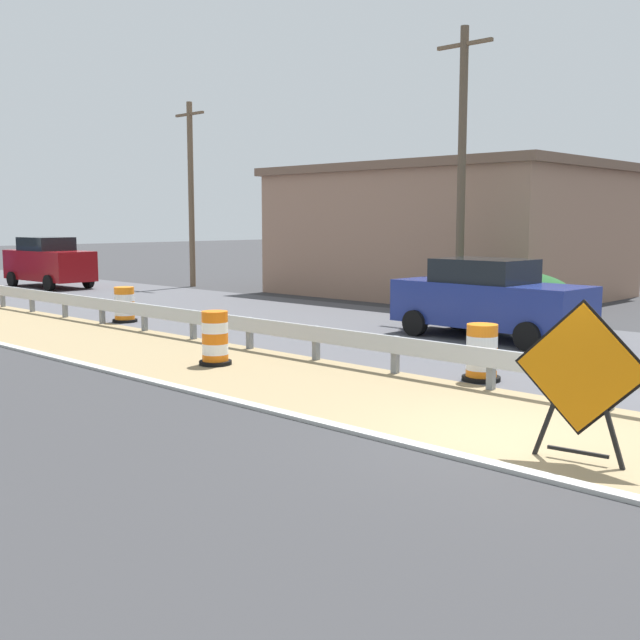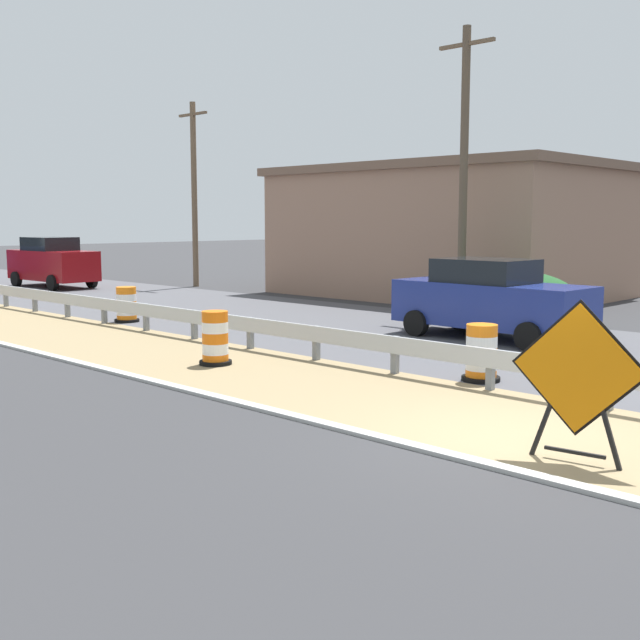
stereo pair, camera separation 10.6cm
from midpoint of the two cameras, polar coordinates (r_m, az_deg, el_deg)
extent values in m
plane|color=#333335|center=(10.60, 15.03, -8.45)|extent=(160.00, 160.00, 0.00)
cube|color=#8E7A56|center=(11.15, 16.64, -7.71)|extent=(3.68, 120.00, 0.01)
cube|color=#ADADA8|center=(9.52, 11.18, -10.12)|extent=(0.20, 120.00, 0.11)
cube|color=slate|center=(12.52, 20.55, -4.61)|extent=(0.12, 0.12, 0.70)
cube|color=slate|center=(13.43, 12.54, -3.52)|extent=(0.12, 0.12, 0.70)
cube|color=slate|center=(14.57, 5.69, -2.54)|extent=(0.12, 0.12, 0.70)
cube|color=slate|center=(15.90, -0.08, -1.68)|extent=(0.12, 0.12, 0.70)
cube|color=slate|center=(17.36, -4.93, -0.94)|extent=(0.12, 0.12, 0.70)
cube|color=slate|center=(18.93, -8.99, -0.32)|extent=(0.12, 0.12, 0.70)
cube|color=slate|center=(20.58, -12.42, 0.20)|extent=(0.12, 0.12, 0.70)
cube|color=slate|center=(22.29, -15.33, 0.65)|extent=(0.12, 0.12, 0.70)
cube|color=slate|center=(24.06, -17.82, 1.03)|extent=(0.12, 0.12, 0.70)
cube|color=slate|center=(25.86, -19.96, 1.36)|extent=(0.12, 0.12, 0.70)
cube|color=slate|center=(27.70, -21.83, 1.64)|extent=(0.12, 0.12, 0.70)
cube|color=black|center=(9.61, 20.46, -7.08)|extent=(0.10, 0.39, 1.06)
cube|color=black|center=(9.81, 16.50, -6.63)|extent=(0.10, 0.39, 1.06)
cube|color=black|center=(9.81, 18.36, -9.14)|extent=(0.14, 0.72, 0.04)
cube|color=orange|center=(9.56, 18.57, -3.37)|extent=(0.24, 1.51, 1.52)
cube|color=black|center=(9.57, 18.60, -3.35)|extent=(0.23, 1.60, 1.61)
cylinder|color=orange|center=(14.18, 11.85, -3.96)|extent=(0.55, 0.55, 0.20)
cylinder|color=white|center=(14.14, 11.87, -3.16)|extent=(0.55, 0.55, 0.20)
cylinder|color=orange|center=(14.11, 11.89, -2.35)|extent=(0.55, 0.55, 0.20)
cylinder|color=white|center=(14.08, 11.91, -1.54)|extent=(0.55, 0.55, 0.20)
cylinder|color=orange|center=(14.05, 11.94, -0.72)|extent=(0.55, 0.55, 0.20)
cylinder|color=black|center=(14.19, 11.84, -4.20)|extent=(0.68, 0.68, 0.08)
cylinder|color=orange|center=(15.56, -7.43, -2.85)|extent=(0.51, 0.51, 0.21)
cylinder|color=white|center=(15.52, -7.44, -2.08)|extent=(0.51, 0.51, 0.21)
cylinder|color=orange|center=(15.49, -7.45, -1.30)|extent=(0.51, 0.51, 0.21)
cylinder|color=white|center=(15.46, -7.47, -0.52)|extent=(0.51, 0.51, 0.21)
cylinder|color=orange|center=(15.43, -7.48, 0.26)|extent=(0.51, 0.51, 0.21)
cylinder|color=black|center=(15.57, -7.42, -3.09)|extent=(0.64, 0.64, 0.08)
cylinder|color=orange|center=(22.51, -13.76, 0.12)|extent=(0.55, 0.55, 0.20)
cylinder|color=white|center=(22.48, -13.78, 0.61)|extent=(0.55, 0.55, 0.20)
cylinder|color=orange|center=(22.46, -13.80, 1.11)|extent=(0.55, 0.55, 0.20)
cylinder|color=white|center=(22.44, -13.81, 1.61)|extent=(0.55, 0.55, 0.20)
cylinder|color=orange|center=(22.42, -13.83, 2.11)|extent=(0.55, 0.55, 0.20)
cylinder|color=black|center=(22.51, -13.76, -0.03)|extent=(0.69, 0.69, 0.08)
cube|color=navy|center=(19.08, 12.53, 1.13)|extent=(1.93, 4.78, 1.03)
cube|color=black|center=(19.12, 12.12, 3.54)|extent=(1.67, 2.22, 0.56)
cylinder|color=black|center=(19.12, 17.86, -0.60)|extent=(0.24, 0.65, 0.64)
cylinder|color=black|center=(17.58, 15.14, -1.17)|extent=(0.24, 0.65, 0.64)
cylinder|color=black|center=(20.75, 10.24, 0.23)|extent=(0.24, 0.65, 0.64)
cylinder|color=black|center=(19.33, 7.17, -0.22)|extent=(0.24, 0.65, 0.64)
cube|color=maroon|center=(34.97, -18.81, 3.81)|extent=(1.92, 4.64, 1.23)
cube|color=black|center=(35.10, -19.01, 5.28)|extent=(1.66, 2.16, 0.56)
cylinder|color=black|center=(34.16, -16.22, 2.80)|extent=(0.24, 0.65, 0.64)
cylinder|color=black|center=(33.26, -18.83, 2.58)|extent=(0.24, 0.65, 0.64)
cylinder|color=black|center=(36.76, -18.71, 3.00)|extent=(0.24, 0.65, 0.64)
cylinder|color=black|center=(35.93, -21.18, 2.81)|extent=(0.24, 0.65, 0.64)
cube|color=#93705B|center=(30.24, 9.51, 6.12)|extent=(8.44, 11.52, 4.52)
cube|color=brown|center=(30.29, 9.61, 10.68)|extent=(8.78, 11.98, 0.30)
cylinder|color=brown|center=(23.22, 10.56, 10.38)|extent=(0.24, 0.24, 8.25)
cube|color=brown|center=(23.70, 10.77, 19.16)|extent=(0.12, 1.80, 0.10)
cylinder|color=brown|center=(33.83, -9.05, 8.95)|extent=(0.24, 0.24, 7.71)
cube|color=brown|center=(34.09, -9.17, 14.59)|extent=(0.12, 1.80, 0.10)
ellipsoid|color=#1E4C23|center=(21.58, 14.26, 1.52)|extent=(3.18, 3.18, 1.48)
camera|label=1|loc=(0.05, -89.80, 0.03)|focal=43.91mm
camera|label=2|loc=(0.05, 90.20, -0.03)|focal=43.91mm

